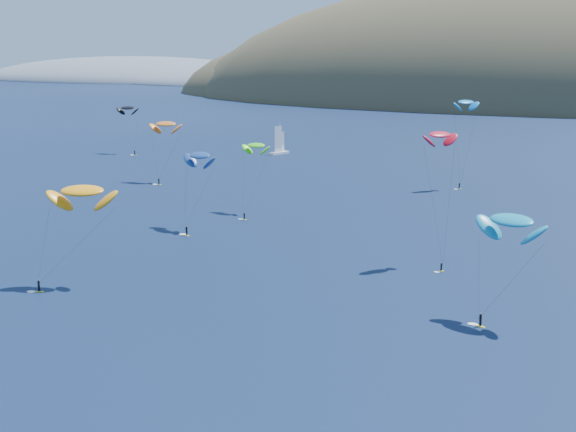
% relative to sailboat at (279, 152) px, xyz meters
% --- Properties ---
extents(headland, '(460.00, 250.00, 60.00)m').
position_rel_sailboat_xyz_m(headland, '(-375.19, 530.98, -4.33)').
color(headland, slate).
rests_on(headland, ground).
extents(sailboat, '(9.96, 9.46, 11.90)m').
position_rel_sailboat_xyz_m(sailboat, '(0.00, 0.00, 0.00)').
color(sailboat, white).
rests_on(sailboat, ground).
extents(kitesurfer_1, '(10.10, 10.21, 19.62)m').
position_rel_sailboat_xyz_m(kitesurfer_1, '(-8.36, -67.08, 15.97)').
color(kitesurfer_1, yellow).
rests_on(kitesurfer_1, ground).
extents(kitesurfer_2, '(12.29, 12.59, 19.05)m').
position_rel_sailboat_xyz_m(kitesurfer_2, '(32.07, -163.16, 14.94)').
color(kitesurfer_2, yellow).
rests_on(kitesurfer_2, ground).
extents(kitesurfer_3, '(7.68, 13.36, 18.05)m').
position_rel_sailboat_xyz_m(kitesurfer_3, '(34.20, -96.97, 15.01)').
color(kitesurfer_3, yellow).
rests_on(kitesurfer_3, ground).
extents(kitesurfer_4, '(8.18, 8.47, 26.37)m').
position_rel_sailboat_xyz_m(kitesurfer_4, '(75.30, -45.65, 23.11)').
color(kitesurfer_4, yellow).
rests_on(kitesurfer_4, ground).
extents(kitesurfer_5, '(11.61, 9.49, 17.96)m').
position_rel_sailboat_xyz_m(kitesurfer_5, '(100.99, -155.73, 14.04)').
color(kitesurfer_5, yellow).
rests_on(kitesurfer_5, ground).
extents(kitesurfer_9, '(7.10, 10.87, 25.88)m').
position_rel_sailboat_xyz_m(kitesurfer_9, '(84.60, -127.59, 22.83)').
color(kitesurfer_9, yellow).
rests_on(kitesurfer_9, ground).
extents(kitesurfer_10, '(10.21, 13.26, 18.60)m').
position_rel_sailboat_xyz_m(kitesurfer_10, '(30.00, -117.80, 15.01)').
color(kitesurfer_10, yellow).
rests_on(kitesurfer_10, ground).
extents(kitesurfer_12, '(11.01, 8.20, 19.11)m').
position_rel_sailboat_xyz_m(kitesurfer_12, '(-53.87, -17.17, 15.74)').
color(kitesurfer_12, yellow).
rests_on(kitesurfer_12, ground).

